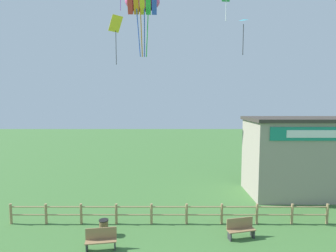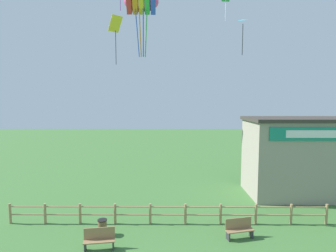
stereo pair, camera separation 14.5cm
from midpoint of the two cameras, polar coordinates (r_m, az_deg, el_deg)
The scene contains 8 objects.
wooden_fence at distance 15.56m, azimuth 0.24°, elevation -18.33°, with size 18.03×0.14×1.16m.
seaside_building at distance 21.94m, azimuth 28.13°, elevation -5.85°, with size 8.77×4.36×5.75m.
park_bench_near_fence at distance 13.66m, azimuth -14.40°, elevation -22.68°, with size 1.47×0.62×1.01m.
park_bench_by_building at distance 14.68m, azimuth 15.52°, elevation -20.65°, with size 1.48×0.71×1.01m.
trash_bin at distance 14.92m, azimuth -13.80°, elevation -20.60°, with size 0.49×0.49×0.81m.
kite_rainbow_parafoil at distance 16.48m, azimuth -5.55°, elevation 25.29°, with size 2.04×1.61×3.84m.
kite_yellow_diamond at distance 23.97m, azimuth -11.18°, elevation 20.08°, with size 1.27×1.26×3.97m.
kite_cyan_delta at distance 19.71m, azimuth 16.22°, elevation 20.73°, with size 0.90×0.89×2.47m.
Camera 2 is at (0.09, -6.74, 6.87)m, focal length 28.00 mm.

